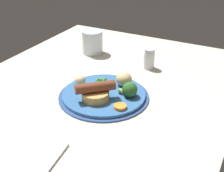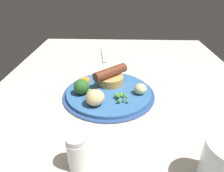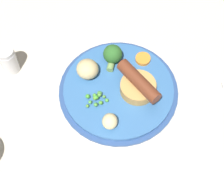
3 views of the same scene
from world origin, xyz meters
The scene contains 9 objects.
dining_table centered at (0.00, 0.00, 1.50)cm, with size 110.00×80.00×3.00cm, color beige.
dinner_plate centered at (-0.69, 4.37, 3.57)cm, with size 26.22×26.22×1.40cm.
sausage_pudding centered at (3.49, 4.06, 6.61)cm, with size 9.59×10.06×5.24cm.
pea_pile centered at (-5.10, 1.06, 5.38)cm, with size 5.01×3.87×1.89cm.
broccoli_floret_near centered at (-2.49, 11.63, 6.48)cm, with size 4.32×5.70×4.32cm.
potato_chunk_0 centered at (-7.67, 7.45, 6.44)cm, with size 4.90×4.77×4.08cm, color #CCB77F.
potato_chunk_1 centered at (-1.94, -4.43, 5.88)cm, with size 3.44×3.17×2.97cm, color beige.
carrot_slice_0 centered at (4.37, 12.14, 4.83)cm, with size 3.42×3.42×0.86cm, color orange.
salt_shaker centered at (-25.30, 8.51, 6.46)cm, with size 3.80×3.80×7.01cm.
Camera 3 is at (0.77, -36.78, 74.42)cm, focal length 60.00 mm.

